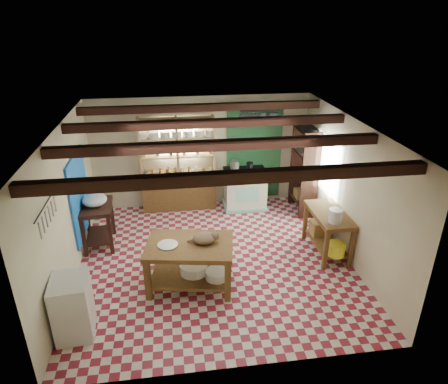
{
  "coord_description": "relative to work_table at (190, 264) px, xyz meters",
  "views": [
    {
      "loc": [
        -0.71,
        -6.28,
        4.32
      ],
      "look_at": [
        0.22,
        0.3,
        1.27
      ],
      "focal_mm": 32.0,
      "sensor_mm": 36.0,
      "label": 1
    }
  ],
  "objects": [
    {
      "name": "wall_back",
      "position": [
        0.49,
        3.15,
        0.9
      ],
      "size": [
        5.0,
        0.04,
        2.6
      ],
      "primitive_type": "cube",
      "color": "beige",
      "rests_on": "floor"
    },
    {
      "name": "kettle_left",
      "position": [
        1.22,
        2.8,
        0.65
      ],
      "size": [
        0.21,
        0.21,
        0.24
      ],
      "primitive_type": "cylinder",
      "rotation": [
        0.0,
        0.0,
        0.0
      ],
      "color": "#93949A",
      "rests_on": "stove"
    },
    {
      "name": "green_wall_patch",
      "position": [
        1.74,
        3.12,
        0.85
      ],
      "size": [
        1.3,
        0.04,
        2.3
      ],
      "primitive_type": "cube",
      "color": "#20512C",
      "rests_on": "wall_back"
    },
    {
      "name": "ceiling_beams",
      "position": [
        0.49,
        0.65,
        2.08
      ],
      "size": [
        5.0,
        3.8,
        0.15
      ],
      "primitive_type": "cube",
      "color": "#351A12",
      "rests_on": "ceiling"
    },
    {
      "name": "cat",
      "position": [
        0.25,
        0.01,
        0.49
      ],
      "size": [
        0.4,
        0.3,
        0.18
      ],
      "primitive_type": "ellipsoid",
      "rotation": [
        0.0,
        0.0,
        0.01
      ],
      "color": "#8C6A51",
      "rests_on": "work_table"
    },
    {
      "name": "steel_tray",
      "position": [
        -0.35,
        0.01,
        0.41
      ],
      "size": [
        0.39,
        0.39,
        0.02
      ],
      "primitive_type": "cylinder",
      "rotation": [
        0.0,
        0.0,
        -0.17
      ],
      "color": "#93949A",
      "rests_on": "work_table"
    },
    {
      "name": "enamel_bowl",
      "position": [
        -1.71,
        1.53,
        0.6
      ],
      "size": [
        0.5,
        0.5,
        0.23
      ],
      "primitive_type": "ellipsoid",
      "rotation": [
        0.0,
        0.0,
        0.06
      ],
      "color": "silver",
      "rests_on": "prep_table"
    },
    {
      "name": "basin_small",
      "position": [
        0.43,
        -0.17,
        -0.12
      ],
      "size": [
        0.44,
        0.44,
        0.13
      ],
      "primitive_type": "cylinder",
      "rotation": [
        0.0,
        0.0,
        -0.17
      ],
      "color": "silver",
      "rests_on": "work_table"
    },
    {
      "name": "blue_wall_patch",
      "position": [
        -1.98,
        1.55,
        0.7
      ],
      "size": [
        0.04,
        1.4,
        1.6
      ],
      "primitive_type": "cube",
      "color": "blue",
      "rests_on": "wall_left"
    },
    {
      "name": "stove",
      "position": [
        1.47,
        2.8,
        0.07
      ],
      "size": [
        0.96,
        0.65,
        0.94
      ],
      "primitive_type": "cube",
      "rotation": [
        0.0,
        0.0,
        0.0
      ],
      "color": "#EBE8CC",
      "rests_on": "floor"
    },
    {
      "name": "shelving_unit",
      "position": [
        -0.06,
        2.96,
        0.7
      ],
      "size": [
        1.7,
        0.34,
        2.2
      ],
      "primitive_type": "cube",
      "color": "tan",
      "rests_on": "floor"
    },
    {
      "name": "kettle_right",
      "position": [
        1.57,
        2.8,
        0.63
      ],
      "size": [
        0.15,
        0.15,
        0.18
      ],
      "primitive_type": "cylinder",
      "rotation": [
        0.0,
        0.0,
        0.0
      ],
      "color": "black",
      "rests_on": "stove"
    },
    {
      "name": "window_back",
      "position": [
        -0.01,
        3.13,
        1.3
      ],
      "size": [
        0.9,
        0.02,
        0.8
      ],
      "primitive_type": "cube",
      "color": "#B8CEB7",
      "rests_on": "wall_back"
    },
    {
      "name": "white_bucket",
      "position": [
        2.62,
        0.29,
        0.58
      ],
      "size": [
        0.25,
        0.25,
        0.25
      ],
      "primitive_type": "cylinder",
      "rotation": [
        0.0,
        0.0,
        0.01
      ],
      "color": "silver",
      "rests_on": "right_counter"
    },
    {
      "name": "tall_rack",
      "position": [
        2.77,
        2.45,
        0.6
      ],
      "size": [
        0.4,
        0.86,
        2.0
      ],
      "primitive_type": "cube",
      "color": "#351A12",
      "rests_on": "floor"
    },
    {
      "name": "work_table",
      "position": [
        0.0,
        0.0,
        0.0
      ],
      "size": [
        1.56,
        1.17,
        0.81
      ],
      "primitive_type": "cube",
      "rotation": [
        0.0,
        0.0,
        -0.17
      ],
      "color": "brown",
      "rests_on": "floor"
    },
    {
      "name": "floor",
      "position": [
        0.49,
        0.65,
        -0.41
      ],
      "size": [
        5.0,
        5.0,
        0.02
      ],
      "primitive_type": "cube",
      "color": "maroon",
      "rests_on": "ground"
    },
    {
      "name": "window_right",
      "position": [
        2.97,
        1.65,
        1.0
      ],
      "size": [
        0.02,
        1.3,
        1.2
      ],
      "primitive_type": "cube",
      "color": "#B8CEB7",
      "rests_on": "wall_right"
    },
    {
      "name": "wall_left",
      "position": [
        -2.01,
        0.65,
        0.9
      ],
      "size": [
        0.04,
        5.0,
        2.6
      ],
      "primitive_type": "cube",
      "color": "beige",
      "rests_on": "floor"
    },
    {
      "name": "utensil_rail",
      "position": [
        -1.95,
        -0.55,
        1.38
      ],
      "size": [
        0.06,
        0.9,
        0.28
      ],
      "primitive_type": "cube",
      "color": "black",
      "rests_on": "wall_left"
    },
    {
      "name": "wicker_basket",
      "position": [
        2.66,
        0.94,
        -0.04
      ],
      "size": [
        0.4,
        0.32,
        0.28
      ],
      "primitive_type": "cube",
      "rotation": [
        0.0,
        0.0,
        0.01
      ],
      "color": "olive",
      "rests_on": "right_counter"
    },
    {
      "name": "wall_front",
      "position": [
        0.49,
        -1.85,
        0.9
      ],
      "size": [
        5.0,
        0.04,
        2.6
      ],
      "primitive_type": "cube",
      "color": "beige",
      "rests_on": "floor"
    },
    {
      "name": "white_cabinet",
      "position": [
        -1.73,
        -0.89,
        0.05
      ],
      "size": [
        0.56,
        0.65,
        0.91
      ],
      "primitive_type": "cube",
      "rotation": [
        0.0,
        0.0,
        0.08
      ],
      "color": "silver",
      "rests_on": "floor"
    },
    {
      "name": "basin_large",
      "position": [
        0.06,
        0.04,
        -0.11
      ],
      "size": [
        0.56,
        0.56,
        0.17
      ],
      "primitive_type": "cylinder",
      "rotation": [
        0.0,
        0.0,
        -0.17
      ],
      "color": "silver",
      "rests_on": "work_table"
    },
    {
      "name": "pot_rack",
      "position": [
        1.74,
        2.7,
        1.78
      ],
      "size": [
        0.86,
        0.12,
        0.36
      ],
      "primitive_type": "cube",
      "color": "black",
      "rests_on": "ceiling"
    },
    {
      "name": "right_counter",
      "position": [
        2.67,
        0.64,
        0.03
      ],
      "size": [
        0.61,
        1.21,
        0.86
      ],
      "primitive_type": "cube",
      "rotation": [
        0.0,
        0.0,
        0.01
      ],
      "color": "brown",
      "rests_on": "floor"
    },
    {
      "name": "ceiling",
      "position": [
        0.49,
        0.65,
        2.2
      ],
      "size": [
        5.0,
        5.0,
        0.02
      ],
      "primitive_type": "cube",
      "color": "#4B4B50",
      "rests_on": "wall_back"
    },
    {
      "name": "wall_right",
      "position": [
        2.99,
        0.65,
        0.9
      ],
      "size": [
        0.04,
        5.0,
        2.6
      ],
      "primitive_type": "cube",
      "color": "beige",
      "rests_on": "floor"
    },
    {
      "name": "prep_table",
      "position": [
        -1.71,
        1.53,
        0.04
      ],
      "size": [
        0.65,
        0.91,
        0.88
      ],
      "primitive_type": "cube",
      "rotation": [
        0.0,
        0.0,
        0.06
      ],
      "color": "#351A12",
      "rests_on": "floor"
    },
    {
      "name": "yellow_tub",
      "position": [
        2.67,
        0.19,
        -0.06
      ],
      "size": [
        0.33,
        0.33,
        0.24
      ],
      "primitive_type": "cylinder",
      "rotation": [
        0.0,
        0.0,
        0.01
      ],
      "color": "yellow",
      "rests_on": "right_counter"
    }
  ]
}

